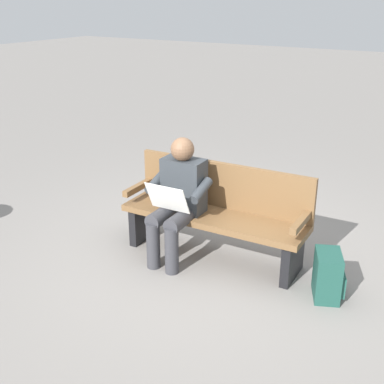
# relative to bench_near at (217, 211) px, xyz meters

# --- Properties ---
(ground_plane) EXTENTS (40.00, 40.00, 0.00)m
(ground_plane) POSITION_rel_bench_near_xyz_m (-0.00, 0.07, -0.46)
(ground_plane) COLOR gray
(bench_near) EXTENTS (1.82, 0.55, 0.90)m
(bench_near) POSITION_rel_bench_near_xyz_m (0.00, 0.00, 0.00)
(bench_near) COLOR brown
(bench_near) RESTS_ON ground
(person_seated) EXTENTS (0.58, 0.58, 1.18)m
(person_seated) POSITION_rel_bench_near_xyz_m (0.28, 0.24, 0.17)
(person_seated) COLOR #33383D
(person_seated) RESTS_ON ground
(backpack) EXTENTS (0.33, 0.38, 0.41)m
(backpack) POSITION_rel_bench_near_xyz_m (-1.16, 0.17, -0.26)
(backpack) COLOR #1E4C42
(backpack) RESTS_ON ground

